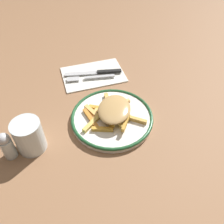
{
  "coord_description": "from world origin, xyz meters",
  "views": [
    {
      "loc": [
        -0.46,
        0.11,
        0.53
      ],
      "look_at": [
        0.0,
        0.0,
        0.03
      ],
      "focal_mm": 37.29,
      "sensor_mm": 36.0,
      "label": 1
    }
  ],
  "objects_px": {
    "napkin": "(93,74)",
    "water_glass": "(29,136)",
    "plate": "(112,118)",
    "salt_shaker": "(7,146)",
    "fries_heap": "(112,111)",
    "fork": "(91,77)",
    "knife": "(98,72)"
  },
  "relations": [
    {
      "from": "napkin",
      "to": "water_glass",
      "type": "xyz_separation_m",
      "value": [
        -0.28,
        0.22,
        0.04
      ]
    },
    {
      "from": "plate",
      "to": "salt_shaker",
      "type": "xyz_separation_m",
      "value": [
        -0.07,
        0.29,
        0.03
      ]
    },
    {
      "from": "fries_heap",
      "to": "fork",
      "type": "xyz_separation_m",
      "value": [
        0.21,
        0.03,
        -0.03
      ]
    },
    {
      "from": "napkin",
      "to": "knife",
      "type": "height_order",
      "value": "knife"
    },
    {
      "from": "plate",
      "to": "fork",
      "type": "bearing_deg",
      "value": 8.36
    },
    {
      "from": "plate",
      "to": "napkin",
      "type": "distance_m",
      "value": 0.24
    },
    {
      "from": "plate",
      "to": "salt_shaker",
      "type": "bearing_deg",
      "value": 102.73
    },
    {
      "from": "napkin",
      "to": "knife",
      "type": "relative_size",
      "value": 1.06
    },
    {
      "from": "napkin",
      "to": "fries_heap",
      "type": "bearing_deg",
      "value": -175.16
    },
    {
      "from": "fries_heap",
      "to": "salt_shaker",
      "type": "xyz_separation_m",
      "value": [
        -0.07,
        0.29,
        0.01
      ]
    },
    {
      "from": "water_glass",
      "to": "salt_shaker",
      "type": "relative_size",
      "value": 1.09
    },
    {
      "from": "fries_heap",
      "to": "water_glass",
      "type": "bearing_deg",
      "value": 102.01
    },
    {
      "from": "plate",
      "to": "napkin",
      "type": "relative_size",
      "value": 1.11
    },
    {
      "from": "fries_heap",
      "to": "fork",
      "type": "height_order",
      "value": "fries_heap"
    },
    {
      "from": "fork",
      "to": "napkin",
      "type": "bearing_deg",
      "value": -24.28
    },
    {
      "from": "salt_shaker",
      "to": "knife",
      "type": "bearing_deg",
      "value": -44.26
    },
    {
      "from": "plate",
      "to": "salt_shaker",
      "type": "distance_m",
      "value": 0.3
    },
    {
      "from": "napkin",
      "to": "water_glass",
      "type": "relative_size",
      "value": 2.36
    },
    {
      "from": "napkin",
      "to": "water_glass",
      "type": "bearing_deg",
      "value": 142.81
    },
    {
      "from": "plate",
      "to": "fries_heap",
      "type": "distance_m",
      "value": 0.03
    },
    {
      "from": "plate",
      "to": "knife",
      "type": "relative_size",
      "value": 1.18
    },
    {
      "from": "napkin",
      "to": "salt_shaker",
      "type": "bearing_deg",
      "value": 137.87
    },
    {
      "from": "water_glass",
      "to": "fries_heap",
      "type": "bearing_deg",
      "value": -77.99
    },
    {
      "from": "fries_heap",
      "to": "knife",
      "type": "height_order",
      "value": "fries_heap"
    },
    {
      "from": "fries_heap",
      "to": "fork",
      "type": "distance_m",
      "value": 0.21
    },
    {
      "from": "knife",
      "to": "salt_shaker",
      "type": "distance_m",
      "value": 0.42
    },
    {
      "from": "fork",
      "to": "water_glass",
      "type": "bearing_deg",
      "value": 141.66
    },
    {
      "from": "napkin",
      "to": "fork",
      "type": "bearing_deg",
      "value": 155.72
    },
    {
      "from": "fries_heap",
      "to": "napkin",
      "type": "height_order",
      "value": "fries_heap"
    },
    {
      "from": "plate",
      "to": "fork",
      "type": "relative_size",
      "value": 1.41
    },
    {
      "from": "fries_heap",
      "to": "napkin",
      "type": "xyz_separation_m",
      "value": [
        0.23,
        0.02,
        -0.03
      ]
    },
    {
      "from": "napkin",
      "to": "fork",
      "type": "xyz_separation_m",
      "value": [
        -0.03,
        0.01,
        0.01
      ]
    }
  ]
}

